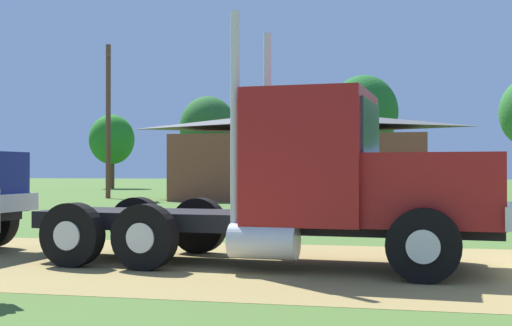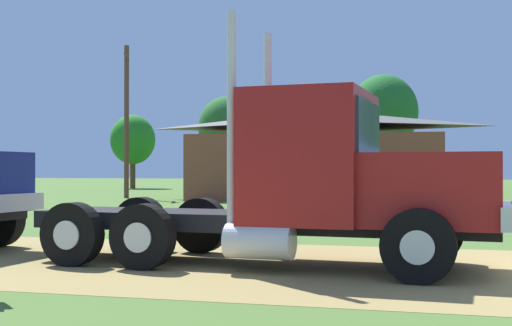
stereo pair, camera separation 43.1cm
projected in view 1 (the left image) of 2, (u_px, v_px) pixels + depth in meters
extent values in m
cube|color=black|center=(259.00, 221.00, 11.18)|extent=(7.53, 2.01, 0.28)
cube|color=maroon|center=(434.00, 189.00, 10.40)|extent=(2.07, 2.10, 1.07)
cube|color=silver|center=(507.00, 214.00, 10.10)|extent=(0.31, 2.17, 0.32)
cube|color=maroon|center=(313.00, 158.00, 10.93)|extent=(1.92, 2.37, 2.04)
cube|color=#2D3D4C|center=(371.00, 131.00, 10.68)|extent=(0.17, 1.88, 0.90)
cylinder|color=silver|center=(267.00, 125.00, 12.08)|extent=(0.14, 0.14, 3.21)
cylinder|color=silver|center=(235.00, 118.00, 10.37)|extent=(0.14, 0.14, 3.21)
cylinder|color=silver|center=(264.00, 241.00, 10.13)|extent=(1.03, 0.59, 0.52)
cylinder|color=black|center=(431.00, 231.00, 11.49)|extent=(1.03, 0.37, 1.01)
cylinder|color=silver|center=(432.00, 230.00, 11.65)|extent=(0.46, 0.07, 0.45)
cylinder|color=black|center=(424.00, 246.00, 9.34)|extent=(1.03, 0.37, 1.01)
cylinder|color=silver|center=(423.00, 247.00, 9.19)|extent=(0.46, 0.07, 0.45)
cylinder|color=black|center=(137.00, 224.00, 13.04)|extent=(1.03, 0.37, 1.01)
cylinder|color=silver|center=(141.00, 223.00, 13.19)|extent=(0.46, 0.07, 0.45)
cylinder|color=black|center=(72.00, 235.00, 10.88)|extent=(1.03, 0.37, 1.01)
cylinder|color=silver|center=(67.00, 236.00, 10.73)|extent=(0.46, 0.07, 0.45)
cylinder|color=black|center=(199.00, 226.00, 12.68)|extent=(1.03, 0.37, 1.01)
cylinder|color=silver|center=(202.00, 225.00, 12.83)|extent=(0.46, 0.07, 0.45)
cylinder|color=black|center=(145.00, 237.00, 10.53)|extent=(1.03, 0.37, 1.01)
cylinder|color=silver|center=(140.00, 238.00, 10.37)|extent=(0.46, 0.07, 0.45)
cube|color=brown|center=(300.00, 168.00, 35.69)|extent=(12.63, 8.15, 3.23)
pyramid|color=#505050|center=(300.00, 119.00, 35.71)|extent=(13.26, 8.55, 0.90)
cube|color=black|center=(255.00, 179.00, 32.33)|extent=(1.80, 0.20, 2.20)
cylinder|color=brown|center=(108.00, 121.00, 36.85)|extent=(0.26, 0.26, 8.18)
cube|color=brown|center=(108.00, 56.00, 36.89)|extent=(0.94, 2.10, 0.14)
cylinder|color=#513823|center=(112.00, 173.00, 56.04)|extent=(0.44, 0.44, 2.50)
ellipsoid|color=#237420|center=(112.00, 139.00, 56.06)|extent=(3.65, 3.65, 4.01)
cylinder|color=#513823|center=(208.00, 172.00, 43.37)|extent=(0.44, 0.44, 2.72)
ellipsoid|color=#266026|center=(208.00, 128.00, 43.40)|extent=(3.57, 3.57, 3.93)
cylinder|color=#513823|center=(364.00, 166.00, 46.27)|extent=(0.44, 0.44, 3.52)
ellipsoid|color=#1F6526|center=(364.00, 112.00, 46.30)|extent=(4.54, 4.54, 5.00)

